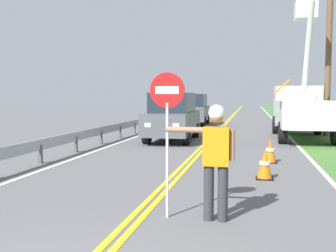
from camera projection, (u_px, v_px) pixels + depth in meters
name	position (u px, v px, depth m)	size (l,w,h in m)	color
centerline_yellow_left	(218.00, 129.00, 22.24)	(0.11, 110.00, 0.01)	yellow
centerline_yellow_right	(221.00, 129.00, 22.20)	(0.11, 110.00, 0.01)	yellow
edge_line_right	(284.00, 131.00, 21.45)	(0.12, 110.00, 0.01)	silver
edge_line_left	(160.00, 128.00, 22.99)	(0.12, 110.00, 0.01)	silver
flagger_worker	(215.00, 155.00, 5.89)	(1.09, 0.25, 1.83)	#2D2D33
stop_sign_paddle	(167.00, 112.00, 6.00)	(0.56, 0.04, 2.33)	silver
utility_bucket_truck	(302.00, 107.00, 17.73)	(2.67, 6.81, 6.19)	silver
oncoming_suv_nearest	(173.00, 117.00, 16.67)	(1.97, 4.63, 2.10)	#4C5156
oncoming_suv_second	(193.00, 109.00, 25.73)	(2.03, 4.66, 2.10)	#4C5156
utility_pole_near	(329.00, 52.00, 18.34)	(1.80, 0.28, 7.84)	brown
traffic_cone_lead	(265.00, 165.00, 8.93)	(0.40, 0.40, 0.70)	orange
traffic_cone_mid	(270.00, 151.00, 11.15)	(0.40, 0.40, 0.70)	orange
guardrail_left_shoulder	(128.00, 125.00, 18.78)	(0.10, 32.00, 0.71)	#9EA0A3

